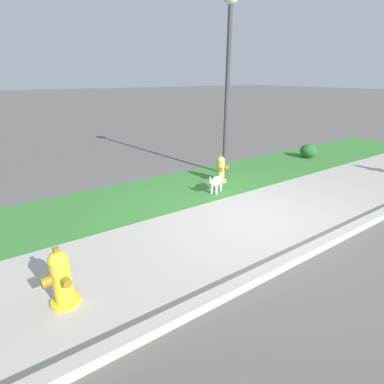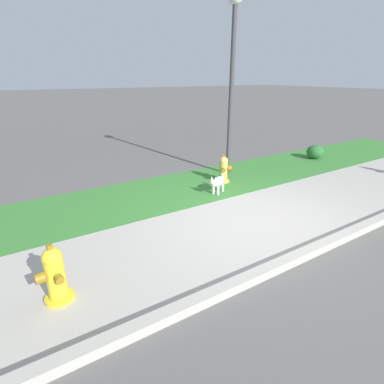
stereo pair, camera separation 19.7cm
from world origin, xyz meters
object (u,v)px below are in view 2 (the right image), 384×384
fire_hydrant_far_end (224,169)px  small_white_dog (217,182)px  fire_hydrant_near_corner (55,275)px  street_lamp (233,58)px  shrub_bush_far_verge (315,152)px

fire_hydrant_far_end → small_white_dog: 0.77m
fire_hydrant_near_corner → fire_hydrant_far_end: (4.07, 2.22, -0.03)m
fire_hydrant_far_end → street_lamp: (0.49, 0.45, 2.44)m
street_lamp → shrub_bush_far_verge: street_lamp is taller
small_white_dog → street_lamp: size_ratio=0.12×
shrub_bush_far_verge → street_lamp: bearing=176.1°
fire_hydrant_near_corner → street_lamp: (4.55, 2.67, 2.41)m
small_white_dog → street_lamp: bearing=-165.4°
street_lamp → fire_hydrant_near_corner: bearing=-149.6°
fire_hydrant_far_end → small_white_dog: bearing=-11.7°
fire_hydrant_near_corner → shrub_bush_far_verge: 8.13m
fire_hydrant_far_end → shrub_bush_far_verge: 3.69m
shrub_bush_far_verge → small_white_dog: bearing=-170.1°
fire_hydrant_far_end → street_lamp: 2.53m
fire_hydrant_far_end → small_white_dog: (-0.57, -0.51, -0.07)m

